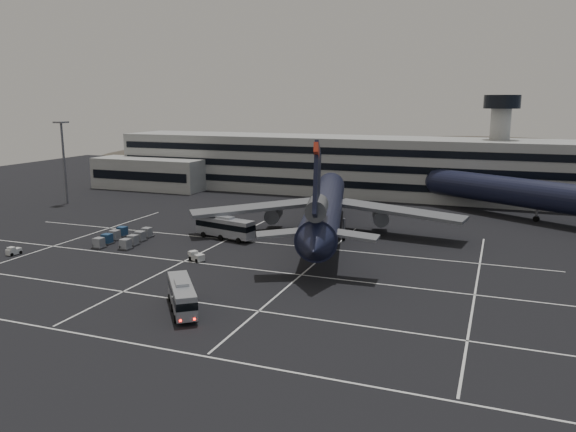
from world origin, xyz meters
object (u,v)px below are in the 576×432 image
object	(u,v)px
trijet_main	(325,207)
tug_a	(13,251)
bus_near	(182,294)
bus_far	(225,227)
uld_cluster	(124,238)

from	to	relation	value
trijet_main	tug_a	size ratio (longest dim) A/B	26.27
bus_near	tug_a	world-z (taller)	bus_near
bus_near	bus_far	bearing A→B (deg)	71.35
uld_cluster	bus_far	bearing A→B (deg)	29.48
trijet_main	bus_far	world-z (taller)	trijet_main
bus_far	tug_a	world-z (taller)	bus_far
trijet_main	uld_cluster	size ratio (longest dim) A/B	5.19
trijet_main	bus_far	xyz separation A→B (m)	(-15.34, -6.77, -3.15)
bus_near	uld_cluster	distance (m)	33.92
tug_a	uld_cluster	bearing A→B (deg)	56.56
bus_far	uld_cluster	distance (m)	16.56
uld_cluster	bus_near	bearing A→B (deg)	-42.53
trijet_main	tug_a	xyz separation A→B (m)	(-40.56, -27.06, -4.68)
trijet_main	bus_near	size ratio (longest dim) A/B	6.25
uld_cluster	trijet_main	bearing A→B (deg)	26.62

